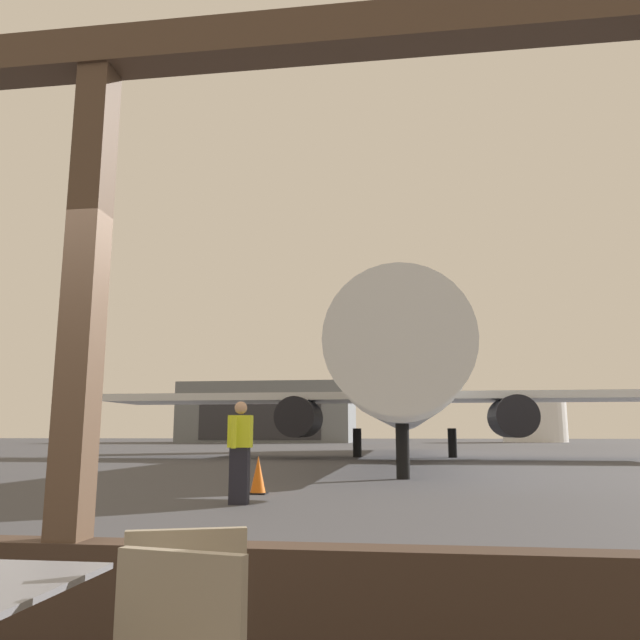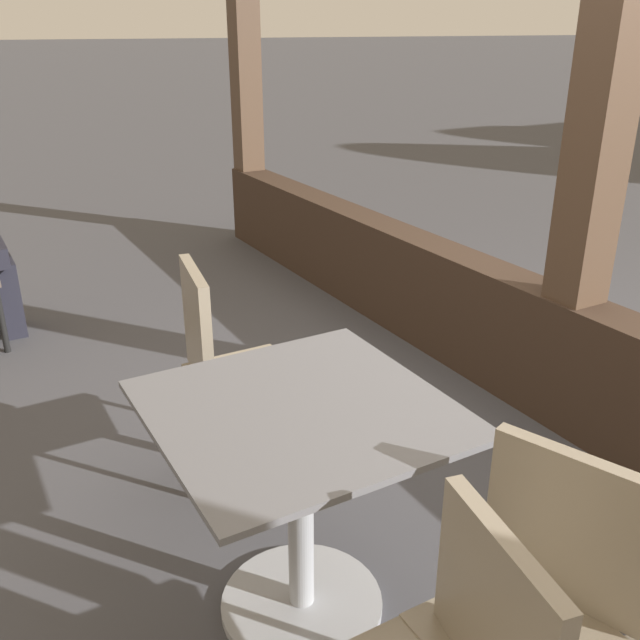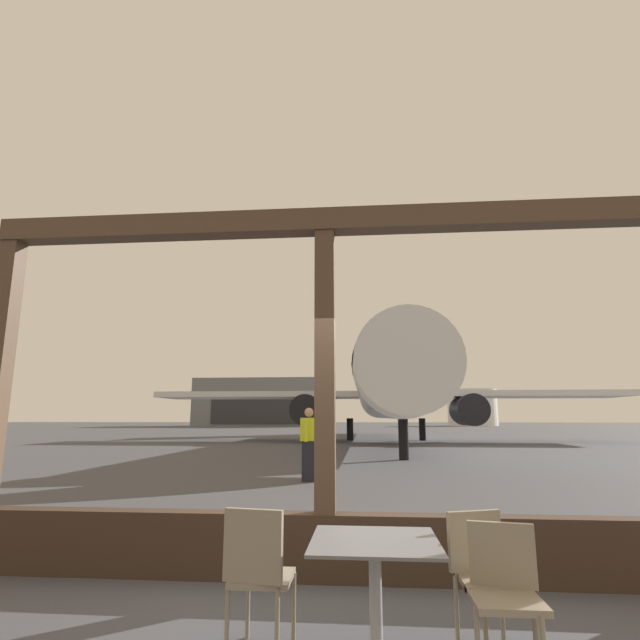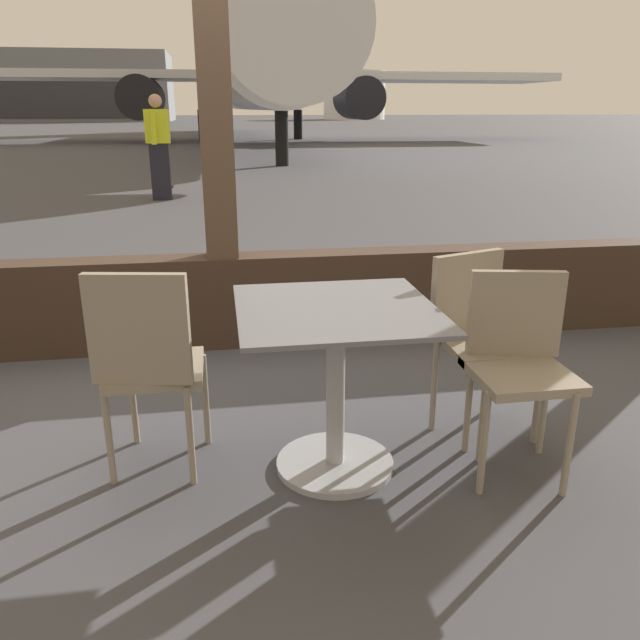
# 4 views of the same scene
# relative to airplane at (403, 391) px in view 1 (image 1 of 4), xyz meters

# --- Properties ---
(ground_plane) EXTENTS (220.00, 220.00, 0.00)m
(ground_plane) POSITION_rel_airplane_xyz_m (-1.77, 12.40, -3.24)
(ground_plane) COLOR #424247
(window_frame) EXTENTS (7.26, 0.24, 3.70)m
(window_frame) POSITION_rel_airplane_xyz_m (-1.77, -27.60, -1.90)
(window_frame) COLOR #38281E
(window_frame) RESTS_ON ground
(airplane) EXTENTS (29.73, 35.33, 10.06)m
(airplane) POSITION_rel_airplane_xyz_m (0.00, 0.00, 0.00)
(airplane) COLOR silver
(airplane) RESTS_ON ground
(ground_crew_worker) EXTENTS (0.40, 0.56, 1.74)m
(ground_crew_worker) POSITION_rel_airplane_xyz_m (-2.75, -20.29, -2.34)
(ground_crew_worker) COLOR black
(ground_crew_worker) RESTS_ON ground
(traffic_cone) EXTENTS (0.36, 0.36, 0.74)m
(traffic_cone) POSITION_rel_airplane_xyz_m (-2.86, -18.41, -2.88)
(traffic_cone) COLOR orange
(traffic_cone) RESTS_ON ground
(distant_hangar) EXTENTS (22.79, 12.81, 7.94)m
(distant_hangar) POSITION_rel_airplane_xyz_m (-18.46, 54.44, 0.73)
(distant_hangar) COLOR slate
(distant_hangar) RESTS_ON ground
(fuel_storage_tank) EXTENTS (8.67, 8.67, 6.44)m
(fuel_storage_tank) POSITION_rel_airplane_xyz_m (17.90, 60.64, -0.02)
(fuel_storage_tank) COLOR white
(fuel_storage_tank) RESTS_ON ground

